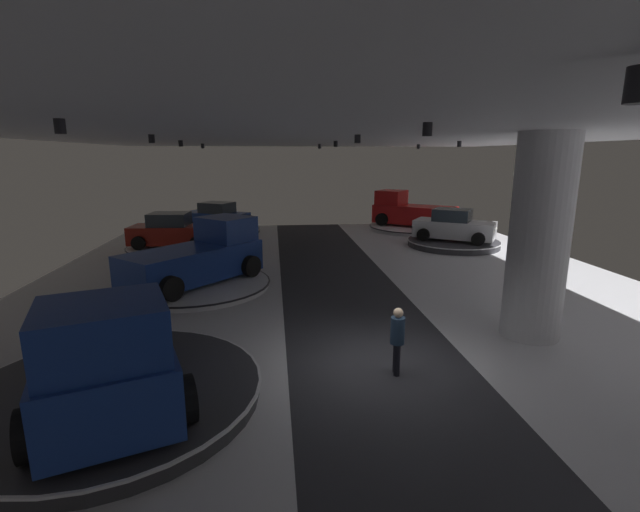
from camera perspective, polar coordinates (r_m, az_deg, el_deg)
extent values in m
cube|color=silver|center=(11.12, 7.52, -13.61)|extent=(24.00, 44.00, 0.05)
cube|color=#2D2D33|center=(11.11, 7.52, -13.48)|extent=(4.40, 44.00, 0.01)
cube|color=silver|center=(10.00, 8.48, 16.38)|extent=(24.00, 44.00, 0.10)
cylinder|color=black|center=(7.88, -30.37, 14.15)|extent=(0.16, 0.16, 0.22)
cylinder|color=black|center=(12.77, -20.77, 13.87)|extent=(0.16, 0.16, 0.22)
cylinder|color=black|center=(17.45, -17.42, 13.60)|extent=(0.16, 0.16, 0.22)
cylinder|color=black|center=(21.97, -14.81, 13.47)|extent=(0.16, 0.16, 0.22)
cylinder|color=black|center=(3.52, 35.72, 17.36)|extent=(0.16, 0.16, 0.22)
cylinder|color=black|center=(7.84, 13.60, 15.52)|extent=(0.16, 0.16, 0.22)
cylinder|color=black|center=(12.14, 4.83, 14.73)|extent=(0.16, 0.16, 0.22)
cylinder|color=black|center=(17.28, 2.02, 14.17)|extent=(0.16, 0.16, 0.22)
cylinder|color=black|center=(21.98, -0.05, 13.88)|extent=(0.16, 0.16, 0.22)
cylinder|color=black|center=(14.27, 25.65, 13.26)|extent=(0.16, 0.16, 0.22)
cylinder|color=black|center=(18.07, 17.42, 13.55)|extent=(0.16, 0.16, 0.22)
cylinder|color=black|center=(22.89, 12.49, 13.55)|extent=(0.16, 0.16, 0.22)
cylinder|color=silver|center=(13.18, 26.27, 2.07)|extent=(1.53, 1.53, 5.50)
cylinder|color=silver|center=(30.76, 11.94, 3.59)|extent=(5.86, 5.86, 0.26)
cylinder|color=black|center=(30.75, 11.95, 3.77)|extent=(5.98, 5.98, 0.05)
cube|color=red|center=(30.64, 12.01, 5.21)|extent=(5.47, 4.91, 1.20)
cube|color=red|center=(31.14, 9.14, 7.39)|extent=(2.51, 2.54, 1.00)
cube|color=#28333D|center=(30.95, 10.02, 7.33)|extent=(1.14, 1.43, 0.75)
cylinder|color=black|center=(30.29, 7.91, 4.65)|extent=(0.83, 0.74, 0.84)
cylinder|color=black|center=(32.43, 9.62, 5.13)|extent=(0.83, 0.74, 0.84)
cylinder|color=black|center=(28.99, 14.63, 4.00)|extent=(0.83, 0.74, 0.84)
cylinder|color=black|center=(31.23, 15.94, 4.53)|extent=(0.83, 0.74, 0.84)
cylinder|color=silver|center=(24.14, -18.16, 0.85)|extent=(4.64, 4.64, 0.34)
cylinder|color=black|center=(24.11, -18.18, 1.18)|extent=(4.73, 4.73, 0.05)
cube|color=maroon|center=(24.00, -18.29, 2.67)|extent=(4.33, 2.14, 0.90)
cube|color=#2D3842|center=(23.93, -18.76, 4.43)|extent=(2.02, 1.71, 0.70)
cylinder|color=black|center=(24.63, -14.40, 2.52)|extent=(0.70, 0.28, 0.68)
cylinder|color=black|center=(22.72, -15.51, 1.62)|extent=(0.70, 0.28, 0.68)
cylinder|color=black|center=(25.43, -20.69, 2.41)|extent=(0.70, 0.28, 0.68)
cylinder|color=black|center=(23.58, -22.25, 1.52)|extent=(0.70, 0.28, 0.68)
sphere|color=white|center=(23.94, -13.25, 3.23)|extent=(0.18, 0.18, 0.18)
sphere|color=white|center=(22.99, -13.74, 2.82)|extent=(0.18, 0.18, 0.18)
cylinder|color=#333338|center=(29.64, -13.16, 3.19)|extent=(5.59, 5.59, 0.26)
cylinder|color=white|center=(29.62, -13.17, 3.38)|extent=(5.70, 5.70, 0.05)
cube|color=navy|center=(29.53, -13.23, 4.61)|extent=(4.55, 3.58, 0.90)
cube|color=#2D3842|center=(29.35, -13.06, 6.04)|extent=(2.41, 2.28, 0.70)
cylinder|color=black|center=(29.64, -16.58, 3.92)|extent=(0.70, 0.52, 0.68)
cylinder|color=black|center=(31.20, -14.29, 4.47)|extent=(0.70, 0.52, 0.68)
cylinder|color=black|center=(27.94, -11.99, 3.66)|extent=(0.70, 0.52, 0.68)
cylinder|color=black|center=(29.59, -9.82, 4.25)|extent=(0.70, 0.52, 0.68)
sphere|color=white|center=(30.37, -16.96, 4.82)|extent=(0.18, 0.18, 0.18)
sphere|color=white|center=(31.13, -15.81, 5.08)|extent=(0.18, 0.18, 0.18)
cylinder|color=#333338|center=(25.56, 16.70, 1.59)|extent=(4.90, 4.90, 0.35)
cylinder|color=white|center=(25.53, 16.72, 1.90)|extent=(5.00, 5.00, 0.05)
cube|color=silver|center=(25.43, 16.82, 3.32)|extent=(4.49, 3.83, 0.90)
cube|color=#2D3842|center=(25.35, 16.59, 5.02)|extent=(2.45, 2.35, 0.70)
cylinder|color=black|center=(26.23, 20.26, 2.75)|extent=(0.69, 0.56, 0.68)
cylinder|color=black|center=(24.27, 19.62, 2.05)|extent=(0.69, 0.56, 0.68)
cylinder|color=black|center=(26.73, 14.20, 3.33)|extent=(0.69, 0.56, 0.68)
cylinder|color=black|center=(24.82, 13.09, 2.68)|extent=(0.69, 0.56, 0.68)
sphere|color=white|center=(25.60, 21.57, 3.29)|extent=(0.18, 0.18, 0.18)
sphere|color=white|center=(24.63, 21.31, 2.96)|extent=(0.18, 0.18, 0.18)
cylinder|color=#333338|center=(10.31, -24.99, -15.81)|extent=(5.87, 5.87, 0.34)
cylinder|color=white|center=(10.25, -25.07, -15.11)|extent=(5.98, 5.98, 0.05)
cube|color=navy|center=(9.92, -25.50, -11.10)|extent=(3.77, 5.70, 1.20)
cube|color=navy|center=(7.96, -26.06, -8.86)|extent=(2.36, 2.24, 1.00)
cube|color=#28333D|center=(8.44, -26.07, -7.66)|extent=(1.67, 0.67, 0.75)
cylinder|color=black|center=(8.45, -16.75, -17.14)|extent=(0.55, 0.89, 0.84)
cylinder|color=black|center=(8.52, -33.43, -18.60)|extent=(0.55, 0.89, 0.84)
cylinder|color=black|center=(11.81, -19.72, -8.53)|extent=(0.55, 0.89, 0.84)
cylinder|color=black|center=(11.85, -31.22, -9.60)|extent=(0.55, 0.89, 0.84)
cylinder|color=silver|center=(17.48, -15.76, -3.61)|extent=(5.57, 5.57, 0.22)
cylinder|color=black|center=(17.46, -15.78, -3.36)|extent=(5.68, 5.68, 0.05)
cube|color=navy|center=(17.27, -15.93, -0.87)|extent=(5.09, 5.36, 1.20)
cube|color=navy|center=(18.14, -11.95, 3.37)|extent=(2.55, 2.53, 1.00)
cube|color=#28333D|center=(17.81, -13.16, 3.14)|extent=(1.36, 1.22, 0.75)
cylinder|color=black|center=(19.37, -13.78, -0.29)|extent=(0.77, 0.81, 0.84)
cylinder|color=black|center=(17.69, -8.79, -1.30)|extent=(0.77, 0.81, 0.84)
cylinder|color=black|center=(17.27, -23.12, -2.54)|extent=(0.77, 0.81, 0.84)
cylinder|color=black|center=(15.37, -18.50, -3.99)|extent=(0.77, 0.81, 0.84)
cylinder|color=black|center=(10.45, 9.84, -12.92)|extent=(0.14, 0.14, 0.80)
cylinder|color=black|center=(10.61, 9.72, -12.51)|extent=(0.14, 0.14, 0.80)
cylinder|color=#233851|center=(10.26, 9.92, -9.39)|extent=(0.32, 0.32, 0.62)
sphere|color=beige|center=(10.11, 10.01, -7.18)|extent=(0.22, 0.22, 0.22)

